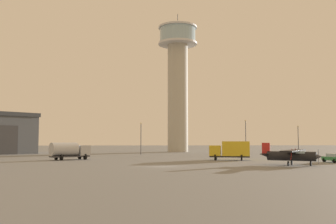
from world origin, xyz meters
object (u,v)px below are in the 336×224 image
Objects in this scene: control_tower at (178,75)px; light_post_centre at (298,136)px; truck_fuel_tanker_silver at (69,150)px; airplane_black at (291,155)px; truck_box_yellow at (231,150)px; light_post_east at (246,133)px; car_green at (334,158)px; light_post_west at (141,135)px.

control_tower reaches higher than light_post_centre.
light_post_centre reaches higher than truck_fuel_tanker_silver.
airplane_black is 1.38× the size of truck_fuel_tanker_silver.
control_tower is 51.79m from truck_box_yellow.
light_post_east reaches higher than truck_box_yellow.
light_post_centre is (15.48, 2.11, -0.75)m from light_post_east.
light_post_west is (-29.77, 33.97, 3.90)m from car_green.
airplane_black is 14.84m from truck_box_yellow.
light_post_east is 1.19× the size of light_post_centre.
airplane_black is 37.05m from truck_fuel_tanker_silver.
control_tower is 5.76× the size of truck_box_yellow.
airplane_black is at bearing -62.97° from light_post_west.
light_post_west reaches higher than car_green.
truck_fuel_tanker_silver is at bearing -147.68° from light_post_centre.
airplane_black reaches higher than truck_fuel_tanker_silver.
truck_box_yellow is 16.36m from car_green.
light_post_east reaches higher than truck_fuel_tanker_silver.
car_green is (9.33, 6.08, -0.69)m from airplane_black.
truck_box_yellow is at bearing 54.71° from car_green.
light_post_east is at bearing 20.04° from light_post_west.
truck_fuel_tanker_silver is 26.54m from light_post_west.
light_post_east reaches higher than car_green.
car_green is at bearing -88.09° from light_post_east.
light_post_west is (12.55, 23.19, 2.96)m from truck_fuel_tanker_silver.
truck_box_yellow is 38.75m from light_post_east.
truck_box_yellow is 1.70× the size of car_green.
truck_fuel_tanker_silver is 0.92× the size of light_post_centre.
light_post_east is at bearing 113.99° from airplane_black.
light_post_centre is (23.33, 52.49, 3.14)m from airplane_black.
truck_box_yellow is 1.04× the size of truck_fuel_tanker_silver.
light_post_east reaches higher than light_post_west.
truck_fuel_tanker_silver is at bearing 69.36° from car_green.
control_tower reaches higher than truck_fuel_tanker_silver.
light_post_west is at bearing -117.36° from control_tower.
truck_fuel_tanker_silver is at bearing -117.91° from control_tower.
control_tower is 5.41× the size of light_post_west.
light_post_centre is (28.29, 38.51, 2.81)m from truck_box_yellow.
light_post_east is at bearing 4.31° from truck_fuel_tanker_silver.
car_green is 44.56m from light_post_east.
truck_fuel_tanker_silver reaches higher than car_green.
control_tower is 29.82m from light_post_west.
control_tower is 54.32m from truck_fuel_tanker_silver.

